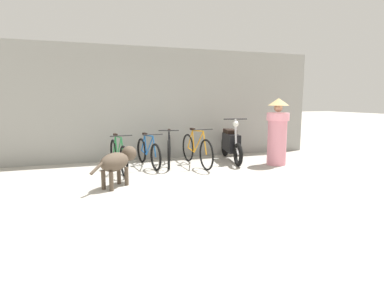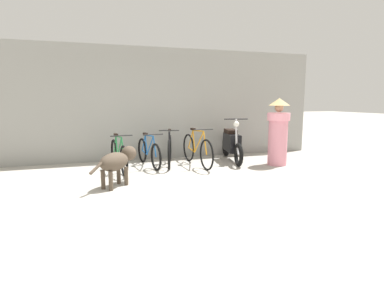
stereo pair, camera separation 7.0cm
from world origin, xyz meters
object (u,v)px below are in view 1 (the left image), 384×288
(person_in_robes, at_px, (277,131))
(stray_dog, at_px, (118,161))
(bicycle_0, at_px, (118,156))
(motorcycle, at_px, (231,144))
(bicycle_2, at_px, (169,150))
(bicycle_1, at_px, (148,153))
(bicycle_3, at_px, (196,150))

(person_in_robes, bearing_deg, stray_dog, -15.08)
(bicycle_0, bearing_deg, motorcycle, 87.02)
(stray_dog, bearing_deg, motorcycle, -17.09)
(bicycle_2, bearing_deg, bicycle_1, -75.26)
(bicycle_2, relative_size, stray_dog, 1.75)
(bicycle_0, relative_size, person_in_robes, 1.07)
(bicycle_1, relative_size, motorcycle, 0.86)
(bicycle_2, xyz_separation_m, motorcycle, (1.63, -0.01, 0.09))
(bicycle_1, distance_m, motorcycle, 2.14)
(bicycle_3, xyz_separation_m, motorcycle, (1.02, 0.24, 0.07))
(bicycle_0, distance_m, person_in_robes, 3.77)
(bicycle_0, relative_size, bicycle_1, 1.07)
(bicycle_0, relative_size, bicycle_3, 0.95)
(bicycle_0, xyz_separation_m, motorcycle, (2.84, 0.24, 0.10))
(stray_dog, bearing_deg, bicycle_3, -10.95)
(motorcycle, bearing_deg, bicycle_2, -79.93)
(bicycle_0, bearing_deg, bicycle_2, 93.69)
(stray_dog, bearing_deg, bicycle_2, 5.00)
(bicycle_3, bearing_deg, person_in_robes, 70.25)
(bicycle_3, bearing_deg, motorcycle, 98.41)
(bicycle_3, bearing_deg, stray_dog, -62.07)
(bicycle_3, distance_m, stray_dog, 2.27)
(bicycle_0, height_order, bicycle_2, bicycle_2)
(bicycle_3, bearing_deg, bicycle_0, -95.02)
(bicycle_1, height_order, bicycle_3, bicycle_3)
(bicycle_0, relative_size, motorcycle, 0.92)
(bicycle_2, relative_size, person_in_robes, 1.00)
(bicycle_1, distance_m, stray_dog, 1.67)
(bicycle_0, bearing_deg, person_in_robes, 74.51)
(bicycle_2, xyz_separation_m, person_in_robes, (2.49, -0.74, 0.46))
(bicycle_2, height_order, bicycle_3, bicycle_3)
(bicycle_0, xyz_separation_m, bicycle_1, (0.70, 0.24, -0.01))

